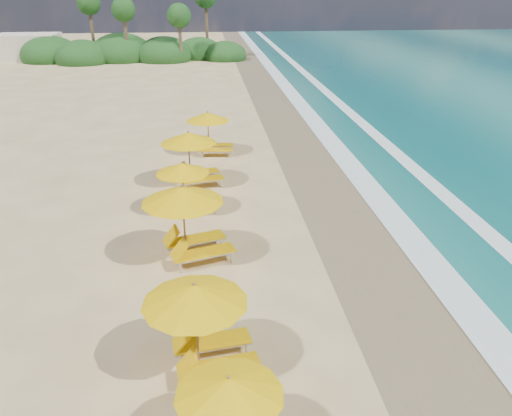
# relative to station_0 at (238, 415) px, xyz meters

# --- Properties ---
(ground) EXTENTS (160.00, 160.00, 0.00)m
(ground) POSITION_rel_station_0_xyz_m (1.27, 9.07, -1.16)
(ground) COLOR #DABC80
(ground) RESTS_ON ground
(wet_sand) EXTENTS (4.00, 160.00, 0.01)m
(wet_sand) POSITION_rel_station_0_xyz_m (5.27, 9.07, -1.15)
(wet_sand) COLOR olive
(wet_sand) RESTS_ON ground
(surf_foam) EXTENTS (4.00, 160.00, 0.01)m
(surf_foam) POSITION_rel_station_0_xyz_m (7.97, 9.07, -1.13)
(surf_foam) COLOR white
(surf_foam) RESTS_ON ground
(station_0) EXTENTS (2.69, 2.66, 2.06)m
(station_0) POSITION_rel_station_0_xyz_m (0.00, 0.00, 0.00)
(station_0) COLOR olive
(station_0) RESTS_ON ground
(station_1) EXTENTS (2.88, 2.74, 2.45)m
(station_1) POSITION_rel_station_0_xyz_m (-0.58, 2.60, 0.22)
(station_1) COLOR olive
(station_1) RESTS_ON ground
(station_2) EXTENTS (3.36, 3.27, 2.67)m
(station_2) POSITION_rel_station_0_xyz_m (-0.99, 7.90, 0.34)
(station_2) COLOR olive
(station_2) RESTS_ON ground
(station_3) EXTENTS (2.69, 2.61, 2.14)m
(station_3) POSITION_rel_station_0_xyz_m (-1.17, 11.64, 0.04)
(station_3) COLOR olive
(station_3) RESTS_ON ground
(station_4) EXTENTS (3.07, 2.95, 2.52)m
(station_4) POSITION_rel_station_0_xyz_m (-0.95, 14.60, 0.26)
(station_4) COLOR olive
(station_4) RESTS_ON ground
(station_5) EXTENTS (2.63, 2.47, 2.30)m
(station_5) POSITION_rel_station_0_xyz_m (-0.06, 18.97, 0.14)
(station_5) COLOR olive
(station_5) RESTS_ON ground
(treeline) EXTENTS (25.80, 8.80, 9.74)m
(treeline) POSITION_rel_station_0_xyz_m (-8.67, 54.59, -0.16)
(treeline) COLOR #163D14
(treeline) RESTS_ON ground
(beach_building) EXTENTS (7.00, 5.00, 2.80)m
(beach_building) POSITION_rel_station_0_xyz_m (-20.73, 57.07, 0.24)
(beach_building) COLOR beige
(beach_building) RESTS_ON ground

